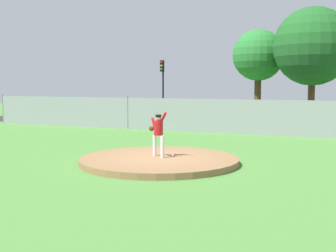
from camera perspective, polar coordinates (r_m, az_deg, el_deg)
ground_plane at (r=21.13m, az=5.57°, el=-2.14°), size 80.00×80.00×0.00m
asphalt_strip at (r=29.30m, az=10.62°, el=-0.06°), size 44.00×7.00×0.01m
pitchers_mound at (r=15.57m, az=-1.15°, el=-4.48°), size 5.58×5.58×0.21m
pitcher_youth at (r=15.61m, az=-1.28°, el=-0.61°), size 0.78×0.40×1.62m
baseball at (r=15.84m, az=0.65°, el=-3.78°), size 0.07×0.07×0.07m
chainlink_fence at (r=24.86m, az=8.39°, el=1.22°), size 33.31×0.07×2.03m
parked_car_white at (r=28.67m, az=18.68°, el=1.25°), size 2.07×4.34×1.71m
parked_car_red at (r=29.24m, az=11.69°, el=1.45°), size 1.88×4.74×1.64m
traffic_light_near at (r=35.76m, az=-0.71°, el=6.14°), size 0.28×0.46×4.65m
tree_broad_left at (r=37.69m, az=11.59°, el=8.89°), size 4.25×4.25×7.27m
tree_broad_right at (r=35.34m, az=18.20°, el=9.72°), size 5.89×5.89×8.52m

